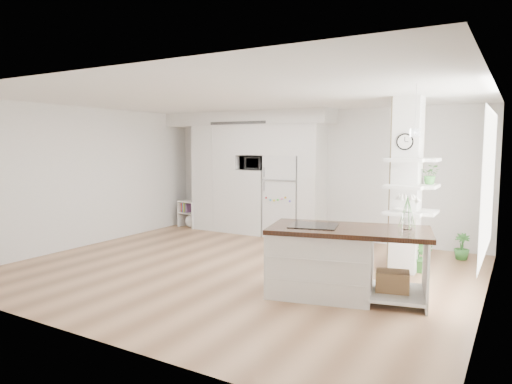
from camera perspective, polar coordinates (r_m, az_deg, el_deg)
floor at (r=7.40m, az=-2.10°, el=-9.56°), size 7.00×6.00×0.01m
room at (r=7.13m, az=-2.16°, el=4.96°), size 7.04×6.04×2.72m
cabinet_wall at (r=10.17m, az=-0.96°, el=3.30°), size 4.00×0.71×2.70m
refrigerator at (r=9.79m, az=3.72°, el=-0.52°), size 0.78×0.69×1.75m
column at (r=7.32m, az=18.78°, el=0.72°), size 0.69×0.90×2.70m
window at (r=6.34m, az=27.09°, el=0.96°), size 0.00×2.40×2.40m
pendant_light at (r=6.52m, az=11.36°, el=7.08°), size 0.12×0.12×0.10m
kitchen_island at (r=6.12m, az=9.25°, el=-8.34°), size 2.20×1.41×1.48m
bookshelf at (r=11.03m, az=-8.23°, el=-2.94°), size 0.58×0.40×0.64m
floor_plant_a at (r=7.57m, az=20.09°, el=-7.60°), size 0.30×0.25×0.50m
floor_plant_b at (r=8.67m, az=24.33°, el=-6.25°), size 0.28×0.28×0.45m
microwave at (r=10.04m, az=-0.24°, el=3.64°), size 0.54×0.37×0.30m
shelf_plant at (r=7.43m, az=20.99°, el=2.06°), size 0.27×0.23×0.30m
decor_bowl at (r=7.15m, az=17.70°, el=-2.19°), size 0.22×0.22×0.05m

